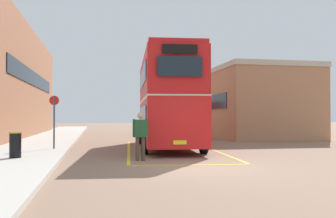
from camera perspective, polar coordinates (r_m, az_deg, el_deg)
The scene contains 10 objects.
ground_plane at distance 26.15m, azimuth -3.69°, elevation -4.72°, with size 135.60×135.60×0.00m, color #846651.
sidewalk_left at distance 28.52m, azimuth -17.41°, elevation -4.23°, with size 4.00×57.60×0.14m, color #B2ADA3.
brick_building_left at distance 32.38m, azimuth -24.11°, elevation 3.50°, with size 5.22×25.21×8.39m.
depot_building_right at distance 32.10m, azimuth 11.28°, elevation 0.73°, with size 6.79×14.22×5.33m.
double_decker_bus at distance 19.48m, azimuth -0.11°, elevation 1.44°, with size 3.48×9.85×4.75m.
single_deck_bus at distance 37.19m, azimuth 0.28°, elevation -1.13°, with size 2.70×8.45×3.02m.
pedestrian_boarding at distance 13.98m, azimuth -4.22°, elevation -3.56°, with size 0.58×0.34×1.79m.
litter_bin at distance 14.81m, azimuth -22.11°, elevation -5.06°, with size 0.44×0.44×0.93m.
bus_stop_sign at distance 18.30m, azimuth -16.86°, elevation -1.10°, with size 0.44×0.08×2.47m.
bay_marking_yellow at distance 17.70m, azimuth 0.77°, elevation -6.43°, with size 5.24×12.02×0.01m.
Camera 1 is at (-3.27, -11.50, 1.65)m, focal length 40.27 mm.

